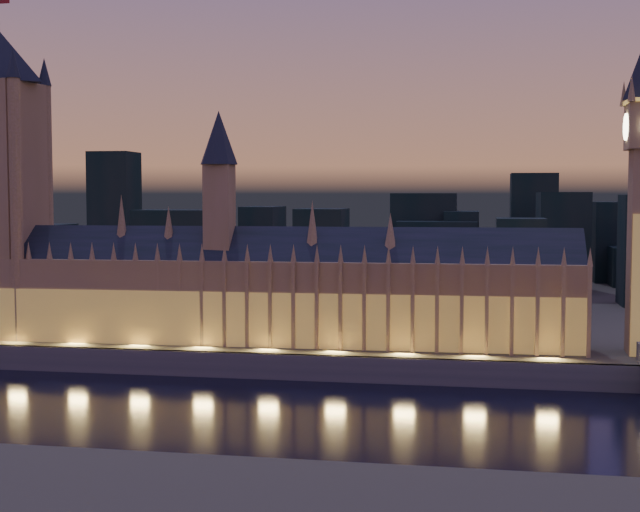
# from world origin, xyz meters

# --- Properties ---
(ground_plane) EXTENTS (2000.00, 2000.00, 0.00)m
(ground_plane) POSITION_xyz_m (0.00, 0.00, 0.00)
(ground_plane) COLOR black
(ground_plane) RESTS_ON ground
(north_bank) EXTENTS (2000.00, 960.00, 8.00)m
(north_bank) POSITION_xyz_m (0.00, 520.00, 4.00)
(north_bank) COLOR #413D30
(north_bank) RESTS_ON ground
(embankment_wall) EXTENTS (2000.00, 2.50, 8.00)m
(embankment_wall) POSITION_xyz_m (0.00, 41.00, 4.00)
(embankment_wall) COLOR #454C51
(embankment_wall) RESTS_ON ground
(palace_of_westminster) EXTENTS (202.00, 25.89, 78.00)m
(palace_of_westminster) POSITION_xyz_m (-11.74, 61.74, 26.37)
(palace_of_westminster) COLOR olive
(palace_of_westminster) RESTS_ON north_bank
(victoria_tower) EXTENTS (31.68, 31.68, 118.94)m
(victoria_tower) POSITION_xyz_m (-110.00, 61.92, 66.97)
(victoria_tower) COLOR olive
(victoria_tower) RESTS_ON north_bank
(city_backdrop) EXTENTS (478.95, 215.63, 76.31)m
(city_backdrop) POSITION_xyz_m (34.50, 245.67, 29.90)
(city_backdrop) COLOR black
(city_backdrop) RESTS_ON north_bank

